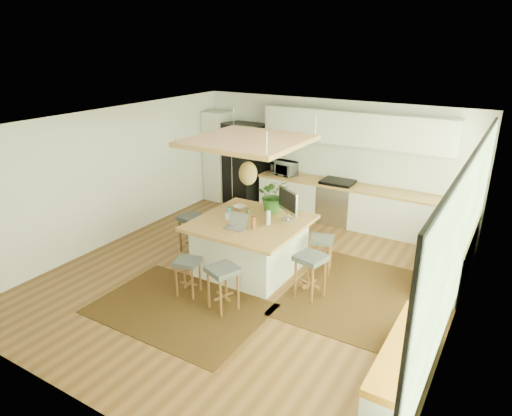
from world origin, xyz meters
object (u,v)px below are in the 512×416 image
Objects in this scene: fridge at (246,168)px; stool_right_front at (310,277)px; island at (251,245)px; monitor at (288,206)px; stool_left_side at (192,234)px; stool_near_right at (223,289)px; laptop at (235,222)px; microwave at (284,167)px; stool_right_back at (322,253)px; stool_near_left at (188,275)px; island_plant at (273,199)px.

fridge is 2.75× the size of stool_right_front.
monitor is (0.53, 0.39, 0.72)m from island.
stool_left_side is 2.09m from monitor.
fridge is 2.84× the size of stool_near_right.
laptop is (-1.37, -0.08, 0.70)m from stool_right_front.
stool_left_side is at bearing -91.43° from microwave.
island is 2.81× the size of stool_right_back.
stool_left_side is 1.55m from laptop.
stool_near_left is 2.14m from island_plant.
fridge reaches higher than stool_near_right.
laptop is 0.60× the size of monitor.
fridge is at bearing 135.31° from stool_right_front.
fridge reaches higher than stool_right_front.
monitor is at bearing 137.87° from stool_right_front.
island_plant is at bearing 80.04° from laptop.
island is at bearing -1.65° from stool_left_side.
island is 0.98m from monitor.
microwave is at bearing 151.60° from monitor.
island_plant reaches higher than stool_left_side.
microwave is (-2.19, 3.23, 0.76)m from stool_right_front.
stool_right_back is at bearing -41.10° from microwave.
stool_left_side is at bearing 159.52° from laptop.
microwave is at bearing 96.48° from stool_near_left.
stool_near_left is 1.10× the size of microwave.
monitor reaches higher than stool_near_right.
stool_near_right is at bearing -39.09° from stool_left_side.
stool_left_side is at bearing 126.23° from stool_near_left.
laptop is at bearing -176.64° from stool_right_front.
fridge is at bearing 118.10° from laptop.
island is at bearing 166.06° from stool_right_front.
stool_near_right is 2.15m from island_plant.
island is at bearing 104.24° from stool_near_right.
laptop reaches higher than stool_left_side.
monitor is at bearing 83.80° from stool_near_right.
island is 1.27m from stool_right_back.
stool_near_left is at bearing -107.08° from island.
laptop is (1.31, -0.45, 0.70)m from stool_left_side.
stool_near_right is at bearing -112.49° from stool_right_back.
microwave is at bearing 130.60° from stool_right_back.
stool_right_back is 1.79× the size of laptop.
monitor is at bearing 10.51° from stool_left_side.
fridge is at bearing 142.87° from stool_right_back.
monitor is 0.97× the size of island_plant.
stool_left_side is at bearing 172.20° from stool_right_front.
island_plant reaches higher than stool_near_right.
stool_right_front is at bearing 45.91° from stool_near_right.
laptop is at bearing -67.77° from microwave.
stool_near_left is 0.88× the size of stool_near_right.
stool_near_right is at bearing -63.65° from monitor.
fridge reaches higher than laptop.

